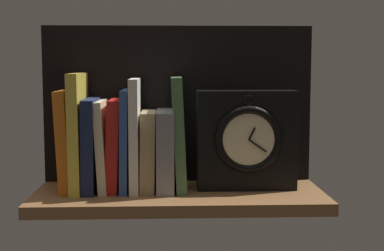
{
  "coord_description": "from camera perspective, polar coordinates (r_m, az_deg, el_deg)",
  "views": [
    {
      "loc": [
        -2.27,
        -120.88,
        27.24
      ],
      "look_at": [
        2.9,
        3.1,
        13.93
      ],
      "focal_mm": 53.59,
      "sensor_mm": 36.0,
      "label": 1
    }
  ],
  "objects": [
    {
      "name": "ground_plane",
      "position": [
        1.24,
        -1.29,
        -7.14
      ],
      "size": [
        61.96,
        25.31,
        2.5
      ],
      "primitive_type": "cube",
      "color": "brown"
    },
    {
      "name": "book_navy_bierce",
      "position": [
        1.26,
        -9.96,
        -1.85
      ],
      "size": [
        2.85,
        16.09,
        19.88
      ],
      "primitive_type": "cube",
      "rotation": [
        0.0,
        0.01,
        0.0
      ],
      "color": "#192147",
      "rests_on": "ground_plane"
    },
    {
      "name": "book_white_catcher",
      "position": [
        1.25,
        -5.68,
        -0.87
      ],
      "size": [
        2.02,
        15.51,
        24.17
      ],
      "primitive_type": "cube",
      "rotation": [
        0.0,
        0.0,
        0.0
      ],
      "color": "silver",
      "rests_on": "ground_plane"
    },
    {
      "name": "book_yellow_seinlanguage",
      "position": [
        1.26,
        -11.22,
        -0.62
      ],
      "size": [
        2.47,
        16.72,
        25.34
      ],
      "primitive_type": "cube",
      "rotation": [
        0.0,
        -0.01,
        0.0
      ],
      "color": "gold",
      "rests_on": "ground_plane"
    },
    {
      "name": "book_gray_chess",
      "position": [
        1.25,
        -2.67,
        -2.43
      ],
      "size": [
        3.78,
        16.41,
        17.22
      ],
      "primitive_type": "cube",
      "rotation": [
        0.0,
        0.0,
        0.0
      ],
      "color": "gray",
      "rests_on": "ground_plane"
    },
    {
      "name": "book_red_requiem",
      "position": [
        1.26,
        -7.71,
        -1.9
      ],
      "size": [
        3.37,
        13.52,
        19.74
      ],
      "primitive_type": "cube",
      "rotation": [
        0.0,
        0.04,
        0.0
      ],
      "color": "red",
      "rests_on": "ground_plane"
    },
    {
      "name": "book_tan_shortstories",
      "position": [
        1.25,
        -4.37,
        -2.48
      ],
      "size": [
        3.44,
        13.2,
        17.08
      ],
      "primitive_type": "cube",
      "rotation": [
        0.0,
        0.02,
        0.0
      ],
      "color": "tan",
      "rests_on": "ground_plane"
    },
    {
      "name": "framed_clock",
      "position": [
        1.25,
        5.44,
        -1.42
      ],
      "size": [
        21.57,
        7.67,
        21.57
      ],
      "color": "black",
      "rests_on": "ground_plane"
    },
    {
      "name": "book_orange_pandolfini",
      "position": [
        1.27,
        -12.38,
        -1.45
      ],
      "size": [
        3.28,
        13.35,
        21.73
      ],
      "primitive_type": "cube",
      "rotation": [
        0.0,
        -0.04,
        0.0
      ],
      "color": "orange",
      "rests_on": "ground_plane"
    },
    {
      "name": "book_cream_twain",
      "position": [
        1.26,
        -8.83,
        -1.95
      ],
      "size": [
        2.74,
        14.99,
        19.48
      ],
      "primitive_type": "cube",
      "rotation": [
        0.0,
        -0.05,
        0.0
      ],
      "color": "beige",
      "rests_on": "ground_plane"
    },
    {
      "name": "back_panel",
      "position": [
        1.33,
        -1.41,
        2.15
      ],
      "size": [
        61.96,
        1.2,
        36.04
      ],
      "primitive_type": "cube",
      "color": "black",
      "rests_on": "ground_plane"
    },
    {
      "name": "book_blue_modern",
      "position": [
        1.25,
        -6.62,
        -1.42
      ],
      "size": [
        2.0,
        15.22,
        21.76
      ],
      "primitive_type": "cube",
      "rotation": [
        0.0,
        0.02,
        0.0
      ],
      "color": "#2D4C8E",
      "rests_on": "ground_plane"
    },
    {
      "name": "book_green_romantic",
      "position": [
        1.25,
        -1.17,
        -0.78
      ],
      "size": [
        3.31,
        15.03,
        24.53
      ],
      "primitive_type": "cube",
      "rotation": [
        0.0,
        -0.04,
        0.0
      ],
      "color": "#476B44",
      "rests_on": "ground_plane"
    }
  ]
}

